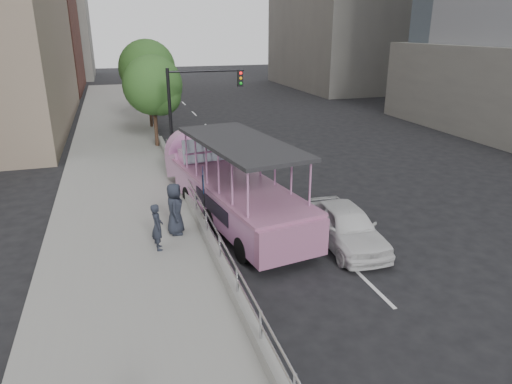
# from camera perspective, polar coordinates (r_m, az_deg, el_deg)

# --- Properties ---
(ground) EXTENTS (160.00, 160.00, 0.00)m
(ground) POSITION_cam_1_polar(r_m,az_deg,el_deg) (15.12, 7.29, -8.60)
(ground) COLOR black
(sidewalk) EXTENTS (5.50, 80.00, 0.30)m
(sidewalk) POSITION_cam_1_polar(r_m,az_deg,el_deg) (23.11, -16.50, 1.35)
(sidewalk) COLOR gray
(sidewalk) RESTS_ON ground
(kerb_wall) EXTENTS (0.24, 30.00, 0.36)m
(kerb_wall) POSITION_cam_1_polar(r_m,az_deg,el_deg) (15.75, -6.13, -5.38)
(kerb_wall) COLOR #9A9A95
(kerb_wall) RESTS_ON sidewalk
(guardrail) EXTENTS (0.07, 22.00, 0.71)m
(guardrail) POSITION_cam_1_polar(r_m,az_deg,el_deg) (15.48, -6.22, -3.16)
(guardrail) COLOR silver
(guardrail) RESTS_ON kerb_wall
(duck_boat) EXTENTS (3.99, 10.40, 3.37)m
(duck_boat) POSITION_cam_1_polar(r_m,az_deg,el_deg) (18.13, -3.66, 0.79)
(duck_boat) COLOR black
(duck_boat) RESTS_ON ground
(car) EXTENTS (1.96, 4.40, 1.47)m
(car) POSITION_cam_1_polar(r_m,az_deg,el_deg) (16.04, 11.17, -4.17)
(car) COLOR white
(car) RESTS_ON ground
(pedestrian_near) EXTENTS (0.41, 0.59, 1.58)m
(pedestrian_near) POSITION_cam_1_polar(r_m,az_deg,el_deg) (15.14, -12.23, -4.28)
(pedestrian_near) COLOR #232833
(pedestrian_near) RESTS_ON sidewalk
(pedestrian_far) EXTENTS (0.76, 1.01, 1.85)m
(pedestrian_far) POSITION_cam_1_polar(r_m,az_deg,el_deg) (16.12, -10.11, -2.08)
(pedestrian_far) COLOR #232833
(pedestrian_far) RESTS_ON sidewalk
(parking_sign) EXTENTS (0.13, 0.57, 2.55)m
(parking_sign) POSITION_cam_1_polar(r_m,az_deg,el_deg) (16.24, -6.56, -0.23)
(parking_sign) COLOR black
(parking_sign) RESTS_ON ground
(traffic_signal) EXTENTS (4.20, 0.32, 5.20)m
(traffic_signal) POSITION_cam_1_polar(r_m,az_deg,el_deg) (25.11, -8.03, 11.29)
(traffic_signal) COLOR black
(traffic_signal) RESTS_ON ground
(street_tree_near) EXTENTS (3.52, 3.52, 5.72)m
(street_tree_near) POSITION_cam_1_polar(r_m,az_deg,el_deg) (28.25, -12.54, 12.61)
(street_tree_near) COLOR #39271A
(street_tree_near) RESTS_ON ground
(street_tree_far) EXTENTS (3.97, 3.97, 6.45)m
(street_tree_far) POSITION_cam_1_polar(r_m,az_deg,el_deg) (34.17, -13.25, 14.57)
(street_tree_far) COLOR #39271A
(street_tree_far) RESTS_ON ground
(midrise_stone_b) EXTENTS (16.00, 14.00, 20.00)m
(midrise_stone_b) POSITION_cam_1_polar(r_m,az_deg,el_deg) (76.76, -26.69, 20.05)
(midrise_stone_b) COLOR gray
(midrise_stone_b) RESTS_ON ground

